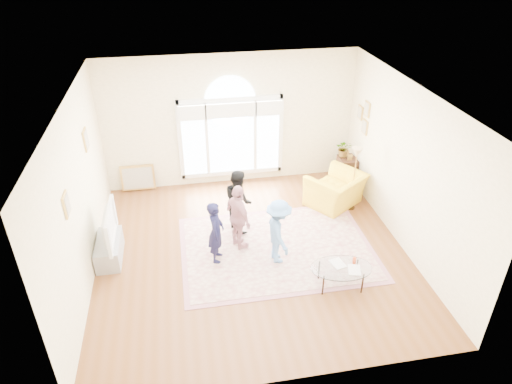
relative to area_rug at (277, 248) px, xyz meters
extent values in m
plane|color=brown|center=(-0.50, -0.02, -0.01)|extent=(6.00, 6.00, 0.00)
plane|color=#FEF2C9|center=(-0.50, 2.98, 1.59)|extent=(6.00, 0.00, 6.00)
plane|color=#FEF2C9|center=(-0.50, -3.02, 1.59)|extent=(6.00, 0.00, 6.00)
plane|color=#FEF2C9|center=(-3.50, -0.02, 1.59)|extent=(0.00, 6.00, 6.00)
plane|color=#FEF2C9|center=(2.50, -0.02, 1.59)|extent=(0.00, 6.00, 6.00)
plane|color=white|center=(-0.50, -0.02, 3.19)|extent=(6.00, 6.00, 0.00)
cube|color=white|center=(-0.50, 2.94, 0.24)|extent=(2.50, 0.08, 0.10)
cube|color=white|center=(-0.50, 2.94, 2.14)|extent=(2.50, 0.08, 0.10)
cube|color=white|center=(-1.72, 2.94, 1.19)|extent=(0.10, 0.08, 2.00)
cube|color=white|center=(0.72, 2.94, 1.19)|extent=(0.10, 0.08, 2.00)
cube|color=#C6E2FF|center=(-1.40, 2.94, 1.19)|extent=(0.55, 0.02, 1.80)
cube|color=#C6E2FF|center=(0.39, 2.94, 1.19)|extent=(0.55, 0.02, 1.80)
cube|color=#C6E2FF|center=(-0.50, 2.94, 1.19)|extent=(1.10, 0.02, 1.80)
cylinder|color=#C6E2FF|center=(-0.50, 2.94, 2.09)|extent=(1.20, 0.02, 1.20)
cube|color=white|center=(-1.09, 2.93, 1.19)|extent=(0.07, 0.04, 1.80)
cube|color=white|center=(0.08, 2.93, 1.19)|extent=(0.07, 0.04, 1.80)
cube|color=white|center=(-1.40, 2.86, 1.91)|extent=(0.65, 0.12, 0.35)
cube|color=white|center=(-0.50, 2.86, 1.91)|extent=(1.20, 0.12, 0.35)
cube|color=white|center=(0.39, 2.86, 1.91)|extent=(0.65, 0.12, 0.35)
cube|color=tan|center=(-3.48, 1.28, 2.09)|extent=(0.03, 0.34, 0.40)
cube|color=#ADA38E|center=(-3.46, 1.28, 2.09)|extent=(0.01, 0.28, 0.34)
cube|color=tan|center=(-3.48, -0.92, 1.99)|extent=(0.03, 0.30, 0.36)
cube|color=#ADA38E|center=(-3.46, -0.92, 1.99)|extent=(0.01, 0.24, 0.30)
cube|color=tan|center=(2.48, 2.03, 2.04)|extent=(0.03, 0.28, 0.34)
cube|color=#ADA38E|center=(2.46, 2.03, 2.04)|extent=(0.01, 0.22, 0.28)
cube|color=tan|center=(2.48, 2.03, 1.61)|extent=(0.03, 0.28, 0.34)
cube|color=#ADA38E|center=(2.46, 2.03, 1.61)|extent=(0.01, 0.22, 0.28)
cube|color=tan|center=(2.48, 2.38, 1.83)|extent=(0.03, 0.26, 0.32)
cube|color=#ADA38E|center=(2.46, 2.38, 1.83)|extent=(0.01, 0.20, 0.26)
cube|color=#C1AF9A|center=(0.00, 0.00, 0.00)|extent=(3.60, 2.60, 0.02)
cube|color=#9A626D|center=(0.00, 0.00, 0.00)|extent=(3.80, 2.80, 0.01)
cube|color=gray|center=(-3.25, 0.28, 0.20)|extent=(0.45, 1.00, 0.42)
imported|color=black|center=(-3.25, 0.28, 0.75)|extent=(0.15, 1.18, 0.68)
cube|color=#60C6E0|center=(-3.16, 0.28, 0.75)|extent=(0.02, 0.96, 0.55)
ellipsoid|color=silver|center=(0.88, -1.26, 0.40)|extent=(1.16, 0.82, 0.02)
cylinder|color=black|center=(1.25, -1.10, 0.19)|extent=(0.03, 0.03, 0.40)
cylinder|color=black|center=(0.55, -1.02, 0.19)|extent=(0.03, 0.03, 0.40)
cylinder|color=black|center=(1.20, -1.50, 0.19)|extent=(0.03, 0.03, 0.40)
cylinder|color=black|center=(0.51, -1.42, 0.19)|extent=(0.03, 0.03, 0.40)
imported|color=#B2A58C|center=(0.74, -1.19, 0.42)|extent=(0.28, 0.33, 0.03)
imported|color=#B2A58C|center=(0.97, -1.35, 0.42)|extent=(0.29, 0.34, 0.02)
cylinder|color=#C24620|center=(1.14, -1.19, 0.47)|extent=(0.07, 0.07, 0.12)
imported|color=yellow|center=(1.68, 1.41, 0.37)|extent=(1.56, 1.52, 0.77)
cube|color=black|center=(2.28, 2.33, 0.34)|extent=(0.40, 0.50, 0.70)
cylinder|color=black|center=(1.99, 1.19, 0.00)|extent=(0.20, 0.20, 0.02)
cylinder|color=#B5843E|center=(1.99, 1.19, 0.67)|extent=(0.02, 0.02, 1.35)
cone|color=#CCB284|center=(1.99, 1.19, 1.39)|extent=(0.31, 0.31, 0.22)
cylinder|color=white|center=(2.20, 2.44, 0.34)|extent=(0.20, 0.20, 0.70)
imported|color=#33722D|center=(2.20, 2.44, 0.90)|extent=(0.48, 0.46, 0.43)
cube|color=tan|center=(-2.81, 2.88, -0.01)|extent=(0.80, 0.14, 0.62)
imported|color=black|center=(-1.21, -0.12, 0.64)|extent=(0.39, 0.51, 1.26)
imported|color=black|center=(-0.64, 0.85, 0.69)|extent=(0.64, 0.76, 1.36)
imported|color=#C68692|center=(-0.73, 0.20, 0.70)|extent=(0.61, 0.88, 1.38)
imported|color=#5785C7|center=(-0.06, -0.36, 0.67)|extent=(0.55, 0.88, 1.31)
camera|label=1|loc=(-1.70, -7.13, 5.62)|focal=32.00mm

